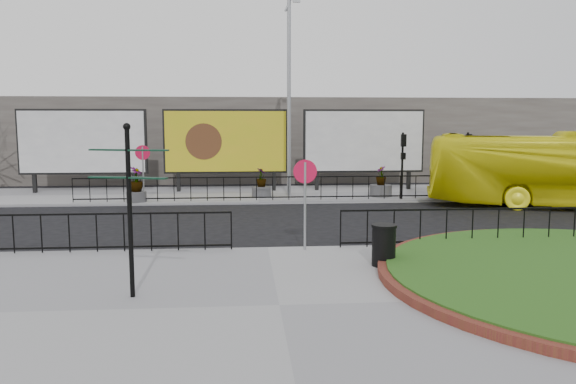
{
  "coord_description": "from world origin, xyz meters",
  "views": [
    {
      "loc": [
        -0.67,
        -15.34,
        3.6
      ],
      "look_at": [
        0.7,
        1.63,
        1.46
      ],
      "focal_mm": 35.0,
      "sensor_mm": 36.0,
      "label": 1
    }
  ],
  "objects": [
    {
      "name": "ground",
      "position": [
        0.0,
        0.0,
        0.0
      ],
      "size": [
        90.0,
        90.0,
        0.0
      ],
      "primitive_type": "plane",
      "color": "black",
      "rests_on": "ground"
    },
    {
      "name": "pavement_near",
      "position": [
        0.0,
        -5.0,
        0.06
      ],
      "size": [
        30.0,
        10.0,
        0.12
      ],
      "primitive_type": "cube",
      "color": "gray",
      "rests_on": "ground"
    },
    {
      "name": "pavement_far",
      "position": [
        0.0,
        12.0,
        0.06
      ],
      "size": [
        44.0,
        6.0,
        0.12
      ],
      "primitive_type": "cube",
      "color": "gray",
      "rests_on": "ground"
    },
    {
      "name": "railing_near_left",
      "position": [
        -6.0,
        -0.3,
        0.67
      ],
      "size": [
        10.0,
        0.1,
        1.1
      ],
      "primitive_type": null,
      "color": "black",
      "rests_on": "pavement_near"
    },
    {
      "name": "railing_near_right",
      "position": [
        6.5,
        -0.3,
        0.67
      ],
      "size": [
        9.0,
        0.1,
        1.1
      ],
      "primitive_type": null,
      "color": "black",
      "rests_on": "pavement_near"
    },
    {
      "name": "railing_far",
      "position": [
        1.0,
        9.3,
        0.67
      ],
      "size": [
        18.0,
        0.1,
        1.1
      ],
      "primitive_type": null,
      "color": "black",
      "rests_on": "pavement_far"
    },
    {
      "name": "speed_sign_far",
      "position": [
        -5.0,
        9.4,
        1.92
      ],
      "size": [
        0.64,
        0.07,
        2.47
      ],
      "color": "gray",
      "rests_on": "pavement_far"
    },
    {
      "name": "speed_sign_near",
      "position": [
        1.0,
        -0.4,
        1.92
      ],
      "size": [
        0.64,
        0.07,
        2.47
      ],
      "color": "gray",
      "rests_on": "pavement_near"
    },
    {
      "name": "billboard_left",
      "position": [
        -8.5,
        12.97,
        2.6
      ],
      "size": [
        6.2,
        0.31,
        4.1
      ],
      "color": "black",
      "rests_on": "pavement_far"
    },
    {
      "name": "billboard_mid",
      "position": [
        -1.5,
        12.97,
        2.6
      ],
      "size": [
        6.2,
        0.31,
        4.1
      ],
      "color": "black",
      "rests_on": "pavement_far"
    },
    {
      "name": "billboard_right",
      "position": [
        5.5,
        12.97,
        2.6
      ],
      "size": [
        6.2,
        0.31,
        4.1
      ],
      "color": "black",
      "rests_on": "pavement_far"
    },
    {
      "name": "lamp_post",
      "position": [
        1.51,
        11.0,
        4.83
      ],
      "size": [
        0.74,
        0.18,
        9.23
      ],
      "color": "gray",
      "rests_on": "pavement_far"
    },
    {
      "name": "signal_pole_a",
      "position": [
        6.5,
        9.34,
        2.1
      ],
      "size": [
        0.22,
        0.26,
        3.0
      ],
      "color": "black",
      "rests_on": "pavement_far"
    },
    {
      "name": "signal_pole_b",
      "position": [
        9.5,
        9.34,
        2.1
      ],
      "size": [
        0.22,
        0.26,
        3.0
      ],
      "color": "black",
      "rests_on": "pavement_far"
    },
    {
      "name": "building_backdrop",
      "position": [
        0.0,
        22.0,
        2.5
      ],
      "size": [
        40.0,
        10.0,
        5.0
      ],
      "primitive_type": "cube",
      "color": "#67615A",
      "rests_on": "ground"
    },
    {
      "name": "fingerpost_sign",
      "position": [
        -2.89,
        -4.25,
        2.21
      ],
      "size": [
        1.61,
        0.65,
        3.46
      ],
      "rotation": [
        0.0,
        0.0,
        -0.32
      ],
      "color": "black",
      "rests_on": "pavement_near"
    },
    {
      "name": "litter_bin",
      "position": [
        2.72,
        -2.25,
        0.63
      ],
      "size": [
        0.61,
        0.61,
        1.02
      ],
      "color": "black",
      "rests_on": "pavement_near"
    },
    {
      "name": "bus",
      "position": [
        12.95,
        6.97,
        1.6
      ],
      "size": [
        11.79,
        5.93,
        3.2
      ],
      "primitive_type": "imported",
      "rotation": [
        0.0,
        0.0,
        1.27
      ],
      "color": "yellow",
      "rests_on": "ground"
    },
    {
      "name": "planter_a",
      "position": [
        -5.32,
        9.4,
        0.76
      ],
      "size": [
        0.86,
        0.86,
        1.53
      ],
      "color": "#4C4C4F",
      "rests_on": "pavement_far"
    },
    {
      "name": "planter_b",
      "position": [
        0.18,
        10.68,
        0.6
      ],
      "size": [
        0.89,
        0.89,
        1.35
      ],
      "color": "#4C4C4F",
      "rests_on": "pavement_far"
    },
    {
      "name": "planter_c",
      "position": [
        5.78,
        10.35,
        0.6
      ],
      "size": [
        1.03,
        1.03,
        1.44
      ],
      "color": "#4C4C4F",
      "rests_on": "pavement_far"
    }
  ]
}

